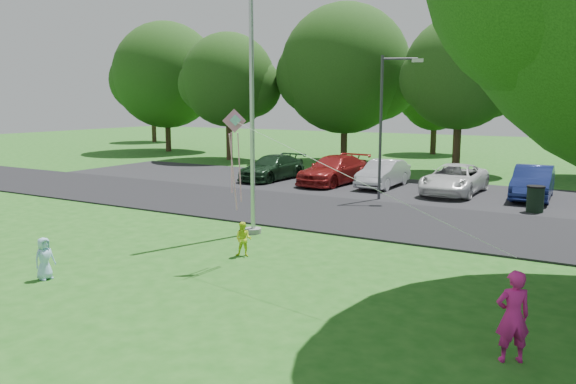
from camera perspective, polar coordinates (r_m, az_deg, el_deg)
The scene contains 12 objects.
ground at distance 11.79m, azimuth -2.77°, elevation -11.11°, with size 120.00×120.00×0.00m, color #1F5D18.
park_road at distance 19.66m, azimuth 11.58°, elevation -2.88°, with size 60.00×6.00×0.06m, color black.
parking_strip at distance 25.82m, azimuth 16.18°, elevation -0.18°, with size 42.00×7.00×0.06m, color black.
flagpole at distance 17.15m, azimuth -3.69°, elevation 9.46°, with size 0.50×0.50×10.00m.
street_lamp at distance 23.29m, azimuth 10.01°, elevation 7.76°, with size 1.56×0.82×5.90m.
trash_can at distance 22.46m, azimuth 23.82°, elevation -0.72°, with size 0.65×0.65×1.03m.
tree_row at distance 33.84m, azimuth 22.95°, elevation 11.27°, with size 64.35×11.94×10.88m.
parked_cars at distance 25.74m, azimuth 16.60°, elevation 1.32°, with size 20.38×5.06×1.38m.
woman at distance 9.69m, azimuth 21.87°, elevation -11.64°, with size 0.55×0.36×1.51m, color #CF1B83.
child_yellow at distance 14.98m, azimuth -4.55°, elevation -4.81°, with size 0.45×0.35×0.93m, color #DDF927.
child_blue at distance 14.21m, azimuth -23.50°, elevation -6.21°, with size 0.49×0.32×0.99m, color #A6D4FF.
kite at distance 13.63m, azimuth -4.93°, elevation 5.17°, with size 7.09×2.44×2.55m.
Camera 1 is at (6.01, -9.28, 4.10)m, focal length 35.00 mm.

